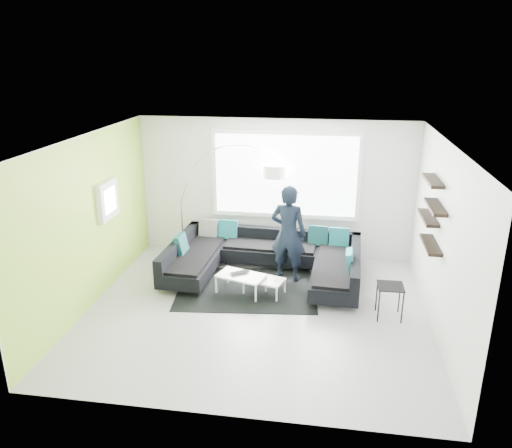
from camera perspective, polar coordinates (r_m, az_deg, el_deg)
The scene contains 9 objects.
ground at distance 8.29m, azimuth 0.08°, elevation -9.92°, with size 5.50×5.50×0.00m, color gray.
room_shell at distance 7.76m, azimuth 0.59°, elevation 2.55°, with size 5.54×5.04×2.82m.
sectional_sofa at distance 9.28m, azimuth 0.93°, elevation -4.28°, with size 3.58×2.31×0.75m.
rug at distance 8.99m, azimuth -1.07°, elevation -7.41°, with size 2.43×1.76×0.01m, color black.
coffee_table at distance 8.77m, azimuth -0.39°, elevation -6.92°, with size 1.05×0.61×0.34m, color silver.
arc_lamp at distance 10.17m, azimuth -8.60°, elevation 2.62°, with size 2.14×0.52×2.32m, color white, non-canonical shape.
side_table at distance 8.27m, azimuth 14.98°, elevation -8.53°, with size 0.40×0.40×0.55m, color black.
person at distance 9.04m, azimuth 3.72°, elevation -1.10°, with size 0.73×0.55×1.80m, color black.
laptop at distance 8.72m, azimuth -1.73°, elevation -5.72°, with size 0.41×0.39×0.03m, color black.
Camera 1 is at (1.08, -7.15, 4.05)m, focal length 35.00 mm.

